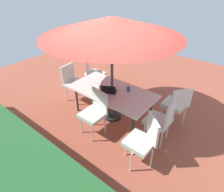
{
  "coord_description": "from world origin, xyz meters",
  "views": [
    {
      "loc": [
        -2.29,
        2.85,
        2.92
      ],
      "look_at": [
        0.0,
        0.0,
        0.59
      ],
      "focal_mm": 30.68,
      "sensor_mm": 36.0,
      "label": 1
    }
  ],
  "objects": [
    {
      "name": "chair_southeast",
      "position": [
        1.25,
        -0.69,
        0.55
      ],
      "size": [
        0.59,
        0.58,
        0.98
      ],
      "rotation": [
        0.0,
        0.0,
        5.41
      ],
      "color": "silver",
      "rests_on": "ground_plane"
    },
    {
      "name": "laptop",
      "position": [
        -0.0,
        0.12,
        0.78
      ],
      "size": [
        0.4,
        0.37,
        0.21
      ],
      "rotation": [
        0.0,
        0.0,
        0.5
      ],
      "color": "#2D2D33",
      "rests_on": "dining_table"
    },
    {
      "name": "chair_north",
      "position": [
        -0.05,
        0.63,
        0.55
      ],
      "size": [
        0.48,
        0.49,
        0.98
      ],
      "rotation": [
        0.0,
        0.0,
        3.01
      ],
      "color": "silver",
      "rests_on": "ground_plane"
    },
    {
      "name": "patio_umbrella",
      "position": [
        0.0,
        0.0,
        2.11
      ],
      "size": [
        2.71,
        2.71,
        2.29
      ],
      "color": "#4C4C4C",
      "rests_on": "ground_plane"
    },
    {
      "name": "dining_table",
      "position": [
        0.0,
        0.0,
        0.68
      ],
      "size": [
        1.93,
        1.0,
        0.73
      ],
      "color": "silver",
      "rests_on": "ground_plane"
    },
    {
      "name": "ground_plane",
      "position": [
        0.0,
        0.0,
        -0.01
      ],
      "size": [
        10.0,
        10.0,
        0.02
      ],
      "primitive_type": "cube",
      "color": "#9E4C38"
    },
    {
      "name": "cup",
      "position": [
        -0.29,
        -0.21,
        0.79
      ],
      "size": [
        0.08,
        0.08,
        0.1
      ],
      "primitive_type": "cylinder",
      "color": "#334C99",
      "rests_on": "dining_table"
    },
    {
      "name": "chair_northwest",
      "position": [
        -1.23,
        0.69,
        0.55
      ],
      "size": [
        0.58,
        0.59,
        0.98
      ],
      "rotation": [
        0.0,
        0.0,
        2.42
      ],
      "color": "silver",
      "rests_on": "ground_plane"
    },
    {
      "name": "chair_east",
      "position": [
        1.29,
        0.04,
        0.55
      ],
      "size": [
        0.48,
        0.47,
        0.98
      ],
      "rotation": [
        0.0,
        0.0,
        4.79
      ],
      "color": "silver",
      "rests_on": "ground_plane"
    },
    {
      "name": "chair_west",
      "position": [
        -1.23,
        0.02,
        0.55
      ],
      "size": [
        0.48,
        0.47,
        0.98
      ],
      "rotation": [
        0.0,
        0.0,
        1.67
      ],
      "color": "silver",
      "rests_on": "ground_plane"
    },
    {
      "name": "chair_southwest",
      "position": [
        -1.24,
        -0.69,
        0.55
      ],
      "size": [
        0.58,
        0.58,
        0.98
      ],
      "rotation": [
        0.0,
        0.0,
        0.89
      ],
      "color": "silver",
      "rests_on": "ground_plane"
    }
  ]
}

